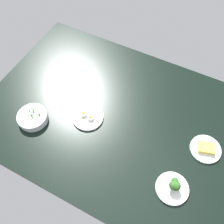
% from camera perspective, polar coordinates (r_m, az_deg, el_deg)
% --- Properties ---
extents(dining_table, '(1.57, 1.13, 0.04)m').
position_cam_1_polar(dining_table, '(1.54, 0.00, -0.78)').
color(dining_table, black).
rests_on(dining_table, ground).
extents(bowl_peas, '(0.18, 0.18, 0.06)m').
position_cam_1_polar(bowl_peas, '(1.56, -17.87, -1.15)').
color(bowl_peas, silver).
rests_on(bowl_peas, dining_table).
extents(plate_cheese, '(0.17, 0.17, 0.04)m').
position_cam_1_polar(plate_cheese, '(1.50, 20.83, -7.93)').
color(plate_cheese, silver).
rests_on(plate_cheese, dining_table).
extents(plate_broccoli, '(0.17, 0.17, 0.08)m').
position_cam_1_polar(plate_broccoli, '(1.36, 13.89, -16.51)').
color(plate_broccoli, silver).
rests_on(plate_broccoli, dining_table).
extents(plate_eggs, '(0.19, 0.19, 0.05)m').
position_cam_1_polar(plate_eggs, '(1.51, -5.63, -1.10)').
color(plate_eggs, silver).
rests_on(plate_eggs, dining_table).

